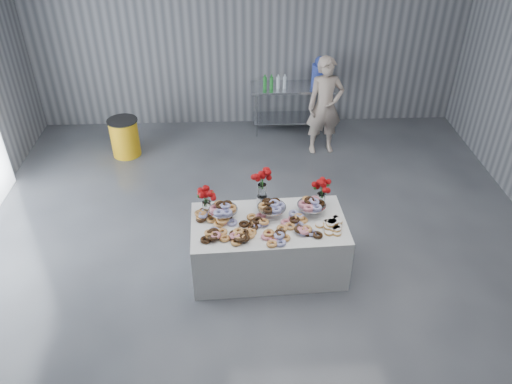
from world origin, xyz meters
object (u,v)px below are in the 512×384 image
prep_table (291,100)px  display_table (268,246)px  water_jug (319,73)px  person (325,106)px  trash_barrel (125,137)px

prep_table → display_table: bearing=-99.8°
prep_table → water_jug: (0.50, -0.00, 0.53)m
water_jug → person: 0.86m
display_table → person: (1.16, 3.03, 0.49)m
person → trash_barrel: person is taller
display_table → water_jug: 4.09m
prep_table → trash_barrel: bearing=-164.9°
person → prep_table: bearing=114.4°
trash_barrel → prep_table: bearing=15.1°
prep_table → water_jug: 0.73m
water_jug → trash_barrel: 3.68m
display_table → prep_table: (0.67, 3.84, 0.24)m
display_table → person: 3.29m
prep_table → trash_barrel: 3.12m
person → trash_barrel: 3.53m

